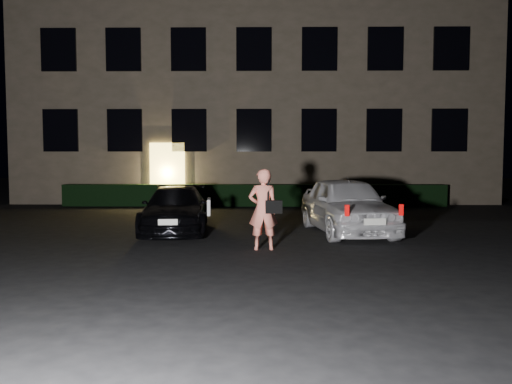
{
  "coord_description": "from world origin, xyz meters",
  "views": [
    {
      "loc": [
        0.35,
        -9.15,
        1.83
      ],
      "look_at": [
        0.2,
        2.0,
        1.1
      ],
      "focal_mm": 35.0,
      "sensor_mm": 36.0,
      "label": 1
    }
  ],
  "objects": [
    {
      "name": "sedan",
      "position": [
        -1.85,
        3.42,
        0.57
      ],
      "size": [
        1.95,
        4.06,
        1.13
      ],
      "rotation": [
        0.0,
        0.0,
        0.09
      ],
      "color": "black",
      "rests_on": "ground"
    },
    {
      "name": "hatch",
      "position": [
        2.43,
        3.21,
        0.71
      ],
      "size": [
        2.18,
        4.32,
        1.41
      ],
      "rotation": [
        0.0,
        0.0,
        0.13
      ],
      "color": "silver",
      "rests_on": "ground"
    },
    {
      "name": "building",
      "position": [
        -0.0,
        14.99,
        6.0
      ],
      "size": [
        20.0,
        8.11,
        12.0
      ],
      "color": "brown",
      "rests_on": "ground"
    },
    {
      "name": "man",
      "position": [
        0.37,
        0.88,
        0.82
      ],
      "size": [
        0.7,
        0.44,
        1.64
      ],
      "rotation": [
        0.0,
        0.0,
        3.22
      ],
      "color": "#FF856F",
      "rests_on": "ground"
    },
    {
      "name": "ground",
      "position": [
        0.0,
        0.0,
        0.0
      ],
      "size": [
        80.0,
        80.0,
        0.0
      ],
      "primitive_type": "plane",
      "color": "black",
      "rests_on": "ground"
    },
    {
      "name": "hedge",
      "position": [
        0.0,
        10.5,
        0.42
      ],
      "size": [
        15.0,
        0.7,
        0.85
      ],
      "primitive_type": "cube",
      "color": "black",
      "rests_on": "ground"
    }
  ]
}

